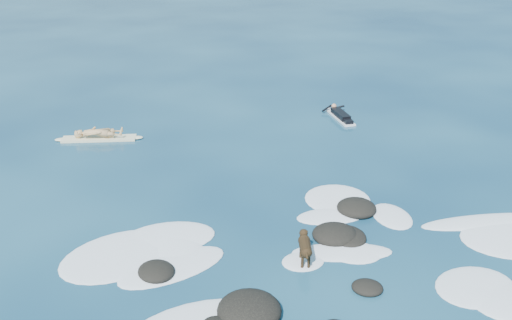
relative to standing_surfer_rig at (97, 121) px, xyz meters
name	(u,v)px	position (x,y,z in m)	size (l,w,h in m)	color
ground	(292,251)	(4.39, -9.61, -0.76)	(160.00, 160.00, 0.00)	#0A2642
reef_rocks	(269,291)	(3.23, -11.17, -0.65)	(11.69, 7.51, 0.56)	black
breaking_foam	(311,256)	(4.79, -9.96, -0.75)	(13.96, 7.71, 0.12)	white
standing_surfer_rig	(97,121)	(0.00, 0.00, 0.00)	(3.37, 1.20, 1.93)	beige
paddling_surfer_rig	(340,115)	(10.00, -0.48, -0.62)	(1.08, 2.40, 0.42)	white
dog	(305,245)	(4.51, -10.19, -0.25)	(0.52, 1.19, 0.77)	black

